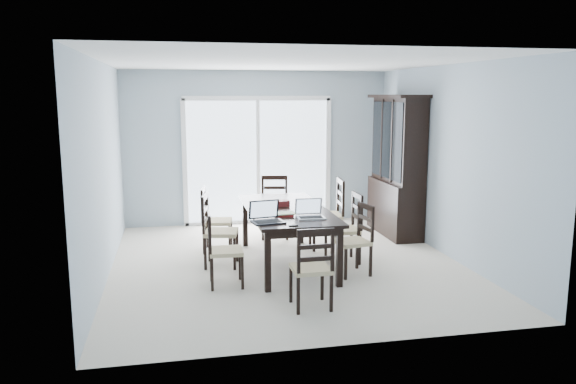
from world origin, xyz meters
name	(u,v)px	position (x,y,z in m)	size (l,w,h in m)	color
floor	(287,264)	(0.00, 0.00, 0.00)	(5.00, 5.00, 0.00)	silver
ceiling	(287,62)	(0.00, 0.00, 2.60)	(5.00, 5.00, 0.00)	white
back_wall	(258,148)	(0.00, 2.50, 1.30)	(4.50, 0.02, 2.60)	#9BADBA
wall_left	(103,171)	(-2.25, 0.00, 1.30)	(0.02, 5.00, 2.60)	#9BADBA
wall_right	(449,162)	(2.25, 0.00, 1.30)	(0.02, 5.00, 2.60)	#9BADBA
balcony	(251,213)	(0.00, 3.50, -0.05)	(4.50, 2.00, 0.10)	gray
railing	(244,175)	(0.00, 4.50, 0.55)	(4.50, 0.06, 1.10)	#99999E
dining_table	(287,214)	(0.00, 0.00, 0.67)	(1.00, 2.20, 0.75)	black
china_hutch	(397,167)	(2.02, 1.25, 1.07)	(0.50, 1.38, 2.20)	black
sliding_door	(258,160)	(0.00, 2.48, 1.09)	(2.52, 0.05, 2.18)	silver
chair_left_near	(218,241)	(-0.94, -0.69, 0.53)	(0.40, 0.39, 1.01)	black
chair_left_mid	(214,222)	(-0.94, 0.11, 0.58)	(0.50, 0.49, 1.09)	black
chair_left_far	(211,213)	(-0.93, 0.83, 0.56)	(0.46, 0.45, 1.05)	black
chair_right_near	(358,232)	(0.79, -0.57, 0.53)	(0.45, 0.44, 1.01)	black
chair_right_mid	(349,220)	(0.84, -0.06, 0.56)	(0.42, 0.40, 1.06)	black
chair_right_far	(333,206)	(0.81, 0.66, 0.62)	(0.49, 0.48, 1.16)	black
chair_end_near	(313,259)	(-0.06, -1.63, 0.54)	(0.39, 0.40, 1.02)	black
chair_end_far	(275,200)	(0.11, 1.50, 0.58)	(0.47, 0.48, 1.09)	black
laptop_dark	(268,218)	(-0.38, -0.80, 0.81)	(0.39, 0.30, 0.25)	black
laptop_silver	(311,214)	(0.16, -0.67, 0.81)	(0.34, 0.24, 0.23)	silver
book_stack	(284,214)	(-0.12, -0.47, 0.77)	(0.25, 0.20, 0.04)	maroon
cell_phone	(293,225)	(-0.12, -1.00, 0.76)	(0.10, 0.05, 0.01)	black
game_box	(277,203)	(-0.09, 0.14, 0.79)	(0.30, 0.15, 0.07)	#541018
hot_tub	(238,188)	(-0.23, 3.55, 0.44)	(1.85, 1.69, 0.88)	brown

